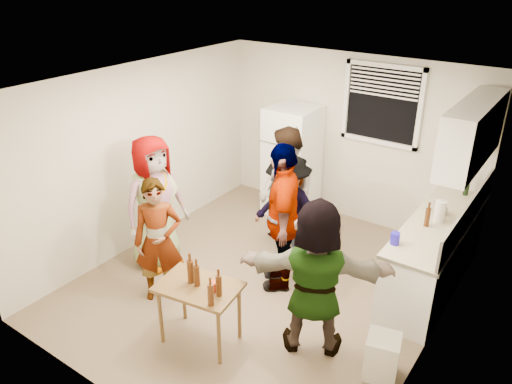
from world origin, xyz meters
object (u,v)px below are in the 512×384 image
Objects in this scene: refrigerator at (292,161)px; kettle at (440,215)px; trash_bin at (382,355)px; serving_table at (202,339)px; guest_back_left at (285,249)px; guest_black at (281,282)px; beer_bottle_table at (191,282)px; red_cup at (213,291)px; guest_orange at (311,345)px; beer_bottle_counter at (426,226)px; guest_grey at (161,263)px; guest_back_right at (286,264)px; guest_stripe at (164,295)px; wine_bottle at (465,195)px; blue_cup at (394,244)px.

kettle is at bearing -13.13° from refrigerator.
serving_table is (-1.74, -0.62, -0.25)m from trash_bin.
guest_back_left is 0.95× the size of guest_black.
beer_bottle_table is 0.15× the size of guest_back_left.
guest_black is at bearing 91.73° from red_cup.
guest_orange is at bearing 28.43° from beer_bottle_table.
beer_bottle_table is at bearing -77.58° from refrigerator.
beer_bottle_counter is 0.13× the size of guest_grey.
guest_grey is 0.96× the size of guest_black.
guest_grey is at bearing -141.10° from guest_back_right.
refrigerator is at bearing 151.02° from guest_back_left.
trash_bin is 0.26× the size of guest_back_left.
guest_stripe is 1.83m from guest_back_left.
trash_bin is at bearing 21.29° from red_cup.
beer_bottle_counter is (-0.15, -1.11, 0.00)m from wine_bottle.
trash_bin is 0.25× the size of guest_black.
wine_bottle is 4.03m from guest_stripe.
guest_grey is at bearing -157.95° from kettle.
blue_cup is 2.19m from beer_bottle_table.
refrigerator reaches higher than wine_bottle.
wine_bottle is 1.12m from beer_bottle_counter.
guest_back_right is (-0.21, 1.74, -0.69)m from red_cup.
blue_cup is at bearing 51.37° from red_cup.
guest_orange is (-0.42, -0.97, -0.90)m from blue_cup.
kettle is 0.97× the size of beer_bottle_counter.
red_cup is at bearing -72.69° from refrigerator.
red_cup is 1.51m from guest_black.
kettle is at bearing 29.82° from guest_back_right.
beer_bottle_table is (-1.82, -3.26, -0.21)m from wine_bottle.
wine_bottle reaches higher than guest_orange.
serving_table is at bearing -37.01° from guest_black.
guest_grey is (-3.13, -2.45, -0.90)m from wine_bottle.
blue_cup is at bearing -100.10° from wine_bottle.
wine_bottle reaches higher than red_cup.
guest_grey is (-3.03, -1.71, -0.90)m from kettle.
guest_black is (-1.48, -1.17, -0.90)m from kettle.
refrigerator is 15.11× the size of red_cup.
guest_orange is at bearing -16.21° from guest_back_left.
beer_bottle_counter is 2.02m from guest_back_left.
guest_orange is (2.41, -0.21, 0.00)m from guest_grey.
kettle is 3.13m from serving_table.
beer_bottle_counter reaches higher than guest_stripe.
kettle reaches higher than trash_bin.
blue_cup is 2.30m from serving_table.
blue_cup is 0.52× the size of beer_bottle_table.
refrigerator is 2.46m from kettle.
guest_grey is 1.17× the size of guest_stripe.
wine_bottle is 2.72m from trash_bin.
wine_bottle reaches higher than blue_cup.
refrigerator is at bearing -4.12° from guest_grey.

